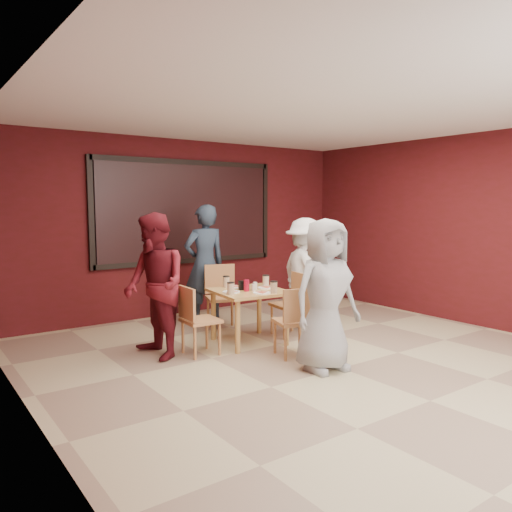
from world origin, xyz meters
TOP-DOWN VIEW (x-y plane):
  - floor at (0.00, 0.00)m, footprint 7.00×7.00m
  - window_blinds at (0.00, 3.45)m, footprint 3.00×0.02m
  - dining_table at (-0.23, 1.42)m, footprint 0.96×0.96m
  - chair_front at (-0.16, 0.59)m, footprint 0.49×0.49m
  - chair_back at (-0.11, 2.27)m, footprint 0.56×0.56m
  - chair_left at (-1.05, 1.34)m, footprint 0.42×0.42m
  - chair_right at (0.48, 1.39)m, footprint 0.46×0.46m
  - diner_front at (-0.18, 0.08)m, footprint 0.84×0.58m
  - diner_back at (-0.14, 2.70)m, footprint 0.68×0.48m
  - diner_left at (-1.47, 1.53)m, footprint 0.64×0.82m
  - diner_right at (0.85, 1.56)m, footprint 0.79×1.13m

SIDE VIEW (x-z plane):
  - floor at x=0.00m, z-range 0.00..0.00m
  - chair_left at x=-1.05m, z-range 0.05..0.88m
  - chair_front at x=-0.16m, z-range 0.05..0.88m
  - chair_right at x=0.48m, z-range 0.06..0.90m
  - chair_back at x=-0.11m, z-range 0.06..0.97m
  - dining_table at x=-0.23m, z-range 0.19..1.03m
  - diner_right at x=0.85m, z-range 0.00..1.58m
  - diner_front at x=-0.18m, z-range 0.00..1.63m
  - diner_left at x=-1.47m, z-range 0.00..1.69m
  - diner_back at x=-0.14m, z-range 0.00..1.77m
  - window_blinds at x=0.00m, z-range 0.90..2.40m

